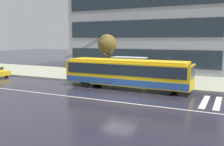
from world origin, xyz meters
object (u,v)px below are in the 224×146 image
Objects in this scene: trolleybus at (127,73)px; pedestrian_walking_past at (98,66)px; pedestrian_approaching_curb at (141,66)px; street_tree_bare at (107,45)px; pedestrian_at_shelter at (171,68)px; bus_shelter at (130,63)px.

trolleybus reaches higher than pedestrian_walking_past.
pedestrian_approaching_curb is 1.08× the size of pedestrian_walking_past.
street_tree_bare is at bearing 136.19° from trolleybus.
trolleybus is 6.21× the size of pedestrian_approaching_curb.
trolleybus is 5.35m from pedestrian_at_shelter.
bus_shelter is at bearing 4.15° from pedestrian_walking_past.
pedestrian_walking_past is 0.38× the size of street_tree_bare.
pedestrian_at_shelter is at bearing 4.15° from pedestrian_approaching_curb.
bus_shelter is 4.35m from pedestrian_at_shelter.
pedestrian_at_shelter is (4.27, 0.74, -0.44)m from bus_shelter.
pedestrian_walking_past is (-4.84, -0.78, -0.18)m from pedestrian_approaching_curb.
street_tree_bare reaches higher than pedestrian_at_shelter.
trolleybus is at bearing -72.36° from bus_shelter.
trolleybus is 3.43× the size of bus_shelter.
pedestrian_at_shelter is 1.02× the size of pedestrian_walking_past.
street_tree_bare reaches higher than bus_shelter.
bus_shelter is at bearing -3.99° from street_tree_bare.
pedestrian_approaching_curb reaches higher than pedestrian_walking_past.
bus_shelter reaches higher than pedestrian_walking_past.
pedestrian_walking_past is (-8.01, -1.01, -0.01)m from pedestrian_at_shelter.
pedestrian_at_shelter is at bearing 9.77° from bus_shelter.
street_tree_bare is at bearing 176.01° from bus_shelter.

